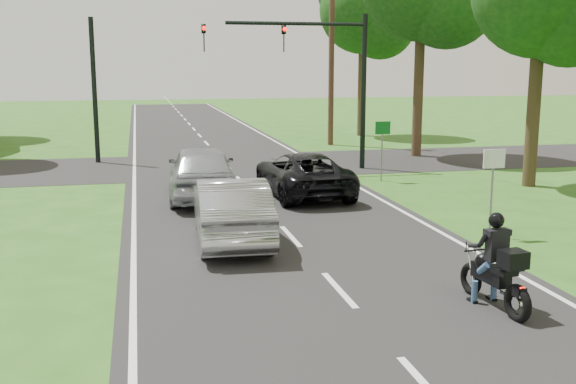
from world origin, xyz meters
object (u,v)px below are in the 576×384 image
(sign_white, at_px, (493,171))
(silver_sedan, at_px, (231,210))
(dark_suv, at_px, (303,174))
(utility_pole_far, at_px, (332,44))
(motorcycle_rider, at_px, (497,271))
(traffic_signal, at_px, (318,63))
(silver_suv, at_px, (202,171))
(sign_green, at_px, (382,136))

(sign_white, bearing_deg, silver_sedan, 171.55)
(dark_suv, height_order, utility_pole_far, utility_pole_far)
(motorcycle_rider, distance_m, traffic_signal, 15.89)
(silver_suv, bearing_deg, sign_white, 139.29)
(motorcycle_rider, distance_m, silver_suv, 11.34)
(dark_suv, xyz_separation_m, silver_suv, (-3.16, 0.12, 0.17))
(motorcycle_rider, bearing_deg, sign_white, 56.45)
(traffic_signal, xyz_separation_m, sign_white, (1.36, -11.02, -2.54))
(silver_suv, height_order, sign_green, sign_green)
(utility_pole_far, height_order, sign_white, utility_pole_far)
(dark_suv, distance_m, silver_sedan, 5.95)
(silver_sedan, relative_size, sign_green, 2.14)
(utility_pole_far, bearing_deg, traffic_signal, -109.68)
(motorcycle_rider, relative_size, silver_suv, 0.39)
(utility_pole_far, xyz_separation_m, sign_white, (-1.50, -19.02, -3.49))
(dark_suv, distance_m, sign_white, 6.90)
(silver_suv, relative_size, sign_green, 2.35)
(silver_suv, bearing_deg, sign_green, -160.80)
(motorcycle_rider, xyz_separation_m, silver_sedan, (-3.77, 5.37, 0.10))
(silver_sedan, height_order, sign_green, sign_green)
(utility_pole_far, bearing_deg, sign_green, -96.73)
(motorcycle_rider, height_order, sign_white, sign_white)
(silver_sedan, relative_size, traffic_signal, 0.71)
(dark_suv, height_order, sign_white, sign_white)
(traffic_signal, bearing_deg, silver_suv, -135.74)
(traffic_signal, bearing_deg, sign_green, -62.62)
(dark_suv, height_order, silver_suv, silver_suv)
(sign_white, bearing_deg, traffic_signal, 97.05)
(silver_suv, xyz_separation_m, sign_green, (6.53, 1.82, 0.74))
(traffic_signal, xyz_separation_m, sign_green, (1.56, -3.02, -2.54))
(silver_sedan, bearing_deg, traffic_signal, -112.68)
(utility_pole_far, distance_m, sign_green, 11.63)
(motorcycle_rider, bearing_deg, silver_suv, 104.93)
(motorcycle_rider, xyz_separation_m, traffic_signal, (1.02, 15.47, 3.47))
(motorcycle_rider, bearing_deg, utility_pole_far, 75.19)
(silver_sedan, distance_m, sign_white, 6.27)
(sign_green, bearing_deg, traffic_signal, 117.38)
(dark_suv, relative_size, sign_green, 2.31)
(dark_suv, xyz_separation_m, sign_white, (3.17, -6.06, 0.90))
(utility_pole_far, bearing_deg, silver_sedan, -112.91)
(dark_suv, xyz_separation_m, silver_sedan, (-2.99, -5.15, 0.07))
(dark_suv, height_order, silver_sedan, silver_sedan)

